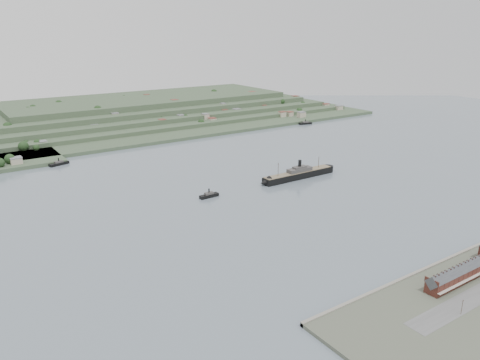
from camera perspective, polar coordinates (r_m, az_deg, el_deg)
ground at (r=400.72m, az=5.26°, el=-1.91°), size 1400.00×1400.00×0.00m
terrace_row at (r=291.30m, az=25.36°, el=-10.17°), size 55.60×9.80×11.07m
far_peninsula at (r=744.44m, az=-12.60°, el=7.96°), size 760.00×309.00×30.00m
steamship at (r=445.91m, az=6.88°, el=0.64°), size 88.49×10.56×21.25m
tugboat at (r=395.21m, az=-3.79°, el=-1.86°), size 17.37×5.14×7.75m
ferry_west at (r=523.29m, az=-21.20°, el=1.91°), size 21.30×11.08×7.70m
ferry_east at (r=708.05m, az=7.97°, el=6.89°), size 20.62×9.88×7.46m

